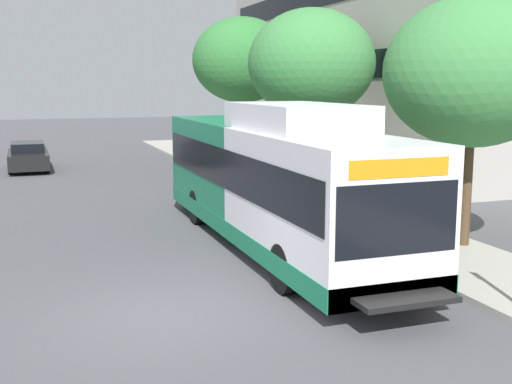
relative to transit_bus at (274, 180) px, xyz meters
name	(u,v)px	position (x,y,z in m)	size (l,w,h in m)	color
ground_plane	(109,224)	(-3.61, 4.06, -1.70)	(120.00, 120.00, 0.00)	#4C4C51
sidewalk_curb	(353,219)	(3.39, 2.06, -1.63)	(3.00, 56.00, 0.14)	#A8A399
transit_bus	(274,180)	(0.00, 0.00, 0.00)	(2.58, 12.25, 3.65)	white
street_tree_near_stop	(472,72)	(4.32, -1.92, 2.66)	(4.24, 4.24, 6.03)	#4C3823
street_tree_mid_block	(311,63)	(4.36, 7.37, 3.13)	(4.73, 4.73, 6.71)	#4C3823
street_tree_far_block	(242,60)	(4.06, 14.55, 3.47)	(4.71, 4.71, 7.04)	#4C3823
parked_car_far_lane	(28,156)	(-5.71, 17.59, -1.04)	(1.80, 4.50, 1.33)	black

